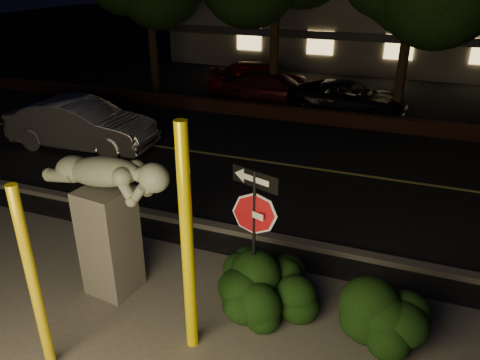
# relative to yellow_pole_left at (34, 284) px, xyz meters

# --- Properties ---
(ground) EXTENTS (90.00, 90.00, 0.00)m
(ground) POSITION_rel_yellow_pole_left_xyz_m (1.36, 11.56, -1.48)
(ground) COLOR black
(ground) RESTS_ON ground
(road) EXTENTS (80.00, 8.00, 0.01)m
(road) POSITION_rel_yellow_pole_left_xyz_m (1.36, 8.56, -1.48)
(road) COLOR black
(road) RESTS_ON ground
(lane_marking) EXTENTS (80.00, 0.12, 0.00)m
(lane_marking) POSITION_rel_yellow_pole_left_xyz_m (1.36, 8.56, -1.46)
(lane_marking) COLOR #C3B74E
(lane_marking) RESTS_ON road
(curb) EXTENTS (80.00, 0.25, 0.12)m
(curb) POSITION_rel_yellow_pole_left_xyz_m (1.36, 4.46, -1.42)
(curb) COLOR #4C4944
(curb) RESTS_ON ground
(brick_wall) EXTENTS (40.00, 0.35, 0.50)m
(brick_wall) POSITION_rel_yellow_pole_left_xyz_m (1.36, 12.86, -1.23)
(brick_wall) COLOR #412015
(brick_wall) RESTS_ON ground
(parking_lot) EXTENTS (40.00, 12.00, 0.01)m
(parking_lot) POSITION_rel_yellow_pole_left_xyz_m (1.36, 18.56, -1.48)
(parking_lot) COLOR black
(parking_lot) RESTS_ON ground
(building) EXTENTS (22.00, 10.20, 4.00)m
(building) POSITION_rel_yellow_pole_left_xyz_m (1.36, 26.55, 0.52)
(building) COLOR #655E50
(building) RESTS_ON ground
(yellow_pole_left) EXTENTS (0.15, 0.15, 2.97)m
(yellow_pole_left) POSITION_rel_yellow_pole_left_xyz_m (0.00, 0.00, 0.00)
(yellow_pole_left) COLOR yellow
(yellow_pole_left) RESTS_ON ground
(yellow_pole_right) EXTENTS (0.18, 0.18, 3.64)m
(yellow_pole_right) POSITION_rel_yellow_pole_left_xyz_m (1.76, 1.13, 0.34)
(yellow_pole_right) COLOR #FFE700
(yellow_pole_right) RESTS_ON ground
(signpost) EXTENTS (0.83, 0.31, 2.57)m
(signpost) POSITION_rel_yellow_pole_left_xyz_m (2.35, 2.28, 0.35)
(signpost) COLOR black
(signpost) RESTS_ON ground
(sculpture) EXTENTS (2.53, 0.96, 2.69)m
(sculpture) POSITION_rel_yellow_pole_left_xyz_m (-0.12, 1.87, 0.18)
(sculpture) COLOR #4C4944
(sculpture) RESTS_ON ground
(hedge_center) EXTENTS (1.77, 1.01, 0.87)m
(hedge_center) POSITION_rel_yellow_pole_left_xyz_m (2.36, 2.89, -1.05)
(hedge_center) COLOR black
(hedge_center) RESTS_ON ground
(hedge_right) EXTENTS (1.76, 1.01, 1.12)m
(hedge_right) POSITION_rel_yellow_pole_left_xyz_m (2.59, 2.13, -0.92)
(hedge_right) COLOR black
(hedge_right) RESTS_ON ground
(hedge_far_right) EXTENTS (1.83, 1.45, 1.11)m
(hedge_far_right) POSITION_rel_yellow_pole_left_xyz_m (4.49, 2.22, -0.93)
(hedge_far_right) COLOR black
(hedge_far_right) RESTS_ON ground
(silver_sedan) EXTENTS (4.82, 1.95, 1.56)m
(silver_sedan) POSITION_rel_yellow_pole_left_xyz_m (-5.29, 7.67, -0.70)
(silver_sedan) COLOR #A3A3A7
(silver_sedan) RESTS_ON ground
(parked_car_red) EXTENTS (4.79, 2.84, 1.53)m
(parked_car_red) POSITION_rel_yellow_pole_left_xyz_m (-2.21, 16.03, -0.72)
(parked_car_red) COLOR #760A05
(parked_car_red) RESTS_ON ground
(parked_car_darkred) EXTENTS (4.60, 2.09, 1.30)m
(parked_car_darkred) POSITION_rel_yellow_pole_left_xyz_m (-1.08, 14.77, -0.83)
(parked_car_darkred) COLOR #400F16
(parked_car_darkred) RESTS_ON ground
(parked_car_dark) EXTENTS (4.70, 2.47, 1.26)m
(parked_car_dark) POSITION_rel_yellow_pole_left_xyz_m (2.01, 14.42, -0.85)
(parked_car_dark) COLOR black
(parked_car_dark) RESTS_ON ground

